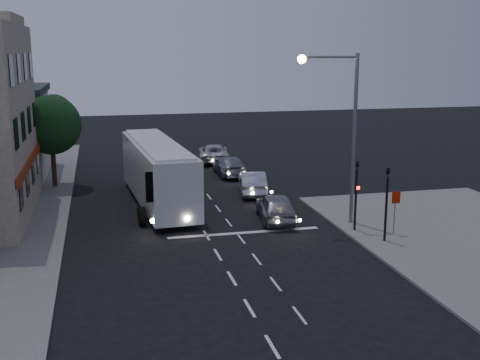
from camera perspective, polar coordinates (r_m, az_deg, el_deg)
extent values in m
plane|color=black|center=(29.00, -2.50, -6.45)|extent=(120.00, 120.00, 0.00)
cube|color=silver|center=(20.04, 3.08, -15.49)|extent=(0.12, 1.60, 0.01)
cube|color=silver|center=(22.64, 0.90, -12.04)|extent=(0.12, 1.60, 0.01)
cube|color=silver|center=(25.32, -0.78, -9.30)|extent=(0.12, 1.60, 0.01)
cube|color=silver|center=(28.07, -2.12, -7.09)|extent=(0.12, 1.60, 0.01)
cube|color=silver|center=(30.87, -3.20, -5.27)|extent=(0.12, 1.60, 0.01)
cube|color=silver|center=(33.70, -4.10, -3.75)|extent=(0.12, 1.60, 0.01)
cube|color=silver|center=(36.56, -4.86, -2.47)|extent=(0.12, 1.60, 0.01)
cube|color=silver|center=(39.44, -5.51, -1.37)|extent=(0.12, 1.60, 0.01)
cube|color=silver|center=(42.33, -6.07, -0.43)|extent=(0.12, 1.60, 0.01)
cube|color=silver|center=(45.24, -6.55, 0.40)|extent=(0.12, 1.60, 0.01)
cube|color=silver|center=(22.19, 5.66, -12.63)|extent=(0.10, 1.50, 0.01)
cube|color=silver|center=(24.80, 3.39, -9.80)|extent=(0.10, 1.50, 0.01)
cube|color=silver|center=(27.49, 1.59, -7.51)|extent=(0.10, 1.50, 0.01)
cube|color=silver|center=(30.24, 0.13, -5.62)|extent=(0.10, 1.50, 0.01)
cube|color=silver|center=(33.04, -1.08, -4.05)|extent=(0.10, 1.50, 0.01)
cube|color=silver|center=(35.86, -2.09, -2.72)|extent=(0.10, 1.50, 0.01)
cube|color=silver|center=(38.72, -2.96, -1.59)|extent=(0.10, 1.50, 0.01)
cube|color=silver|center=(41.59, -3.70, -0.61)|extent=(0.10, 1.50, 0.01)
cube|color=silver|center=(44.48, -4.35, 0.24)|extent=(0.10, 1.50, 0.01)
cube|color=silver|center=(47.39, -4.92, 0.98)|extent=(0.10, 1.50, 0.01)
cube|color=silver|center=(31.26, 0.42, -5.02)|extent=(8.00, 0.35, 0.01)
cube|color=silver|center=(36.75, -7.83, 0.79)|extent=(3.57, 12.68, 3.34)
cube|color=silver|center=(36.45, -7.91, 3.44)|extent=(3.12, 12.23, 0.19)
cube|color=black|center=(30.61, -6.73, -0.53)|extent=(2.40, 0.31, 1.56)
cube|color=black|center=(37.28, -5.93, 2.07)|extent=(0.85, 10.40, 0.94)
cube|color=black|center=(37.04, -9.97, 1.88)|extent=(0.85, 10.40, 0.94)
cube|color=#C74629|center=(38.01, -5.98, 0.50)|extent=(0.48, 5.72, 1.46)
cube|color=#C74629|center=(37.77, -9.97, 0.31)|extent=(0.48, 5.72, 1.46)
cylinder|color=black|center=(32.76, -9.28, -3.42)|extent=(0.45, 1.07, 1.04)
cylinder|color=black|center=(33.03, -4.76, -3.17)|extent=(0.45, 1.07, 1.04)
cylinder|color=black|center=(39.53, -10.02, -0.71)|extent=(0.45, 1.07, 1.04)
cylinder|color=black|center=(39.74, -6.27, -0.52)|extent=(0.45, 1.07, 1.04)
cylinder|color=black|center=(41.25, -10.17, -0.16)|extent=(0.45, 1.07, 1.04)
cylinder|color=black|center=(41.46, -6.57, 0.02)|extent=(0.45, 1.07, 1.04)
cylinder|color=#FFF2CC|center=(30.90, -8.26, -3.85)|extent=(0.27, 0.07, 0.27)
cylinder|color=#FFF2CC|center=(31.09, -5.00, -3.67)|extent=(0.27, 0.07, 0.27)
imported|color=gray|center=(33.27, 3.43, -2.57)|extent=(2.39, 4.75, 1.55)
imported|color=silver|center=(39.30, 1.19, -0.24)|extent=(2.37, 4.78, 1.51)
imported|color=gray|center=(45.08, -1.00, 1.34)|extent=(1.97, 4.84, 1.41)
imported|color=silver|center=(50.44, -2.52, 2.56)|extent=(3.23, 5.62, 1.48)
cylinder|color=black|center=(31.47, 10.91, -1.88)|extent=(0.12, 0.12, 3.20)
imported|color=black|center=(31.03, 11.07, 1.79)|extent=(0.15, 0.18, 0.90)
cube|color=black|center=(31.14, 11.10, -0.71)|extent=(0.25, 0.12, 0.30)
cube|color=#FF0C0C|center=(31.08, 11.15, -0.74)|extent=(0.16, 0.02, 0.18)
cylinder|color=black|center=(30.02, 13.68, -2.71)|extent=(0.12, 0.12, 3.20)
imported|color=black|center=(29.57, 13.89, 1.13)|extent=(0.18, 0.15, 0.90)
cylinder|color=slate|center=(31.48, 14.44, -3.18)|extent=(0.06, 0.06, 2.00)
cube|color=#A81501|center=(31.20, 14.59, -1.62)|extent=(0.45, 0.03, 0.60)
cylinder|color=slate|center=(32.31, 10.76, 3.75)|extent=(0.20, 0.20, 9.00)
cylinder|color=slate|center=(31.38, 8.53, 11.46)|extent=(3.00, 0.12, 0.12)
sphere|color=#FFBF59|center=(30.86, 5.88, 11.33)|extent=(0.44, 0.44, 0.44)
cube|color=gray|center=(35.26, -21.07, 13.24)|extent=(1.00, 12.00, 0.50)
cube|color=gray|center=(35.28, -21.14, 14.05)|extent=(1.00, 6.00, 0.50)
cube|color=maroon|center=(35.74, -19.30, 1.64)|extent=(0.15, 12.00, 0.50)
cube|color=black|center=(31.52, -20.05, -1.28)|extent=(0.06, 1.30, 1.50)
cube|color=black|center=(34.43, -19.50, -0.12)|extent=(0.06, 1.30, 1.50)
cube|color=black|center=(37.35, -19.03, 0.85)|extent=(0.06, 1.30, 1.50)
cube|color=black|center=(40.28, -18.64, 1.69)|extent=(0.06, 1.30, 1.50)
cube|color=black|center=(30.98, -20.46, 4.12)|extent=(0.06, 1.30, 1.50)
cube|color=black|center=(33.94, -19.86, 4.83)|extent=(0.06, 1.30, 1.50)
cube|color=black|center=(36.90, -19.36, 5.42)|extent=(0.06, 1.30, 1.50)
cube|color=black|center=(39.87, -18.94, 5.93)|extent=(0.06, 1.30, 1.50)
cube|color=black|center=(30.74, -20.89, 9.66)|extent=(0.06, 1.30, 1.50)
cube|color=black|center=(33.71, -20.24, 9.88)|extent=(0.06, 1.30, 1.50)
cube|color=black|center=(36.69, -19.70, 10.07)|extent=(0.06, 1.30, 1.50)
cube|color=black|center=(39.67, -19.24, 10.23)|extent=(0.06, 1.30, 1.50)
cylinder|color=black|center=(42.81, -17.24, 1.30)|extent=(0.32, 0.32, 2.80)
sphere|color=black|center=(42.39, -17.48, 5.01)|extent=(4.00, 4.00, 4.00)
sphere|color=#184720|center=(42.89, -17.22, 6.05)|extent=(2.60, 2.60, 2.60)
sphere|color=black|center=(41.77, -17.98, 5.43)|extent=(2.40, 2.40, 2.40)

